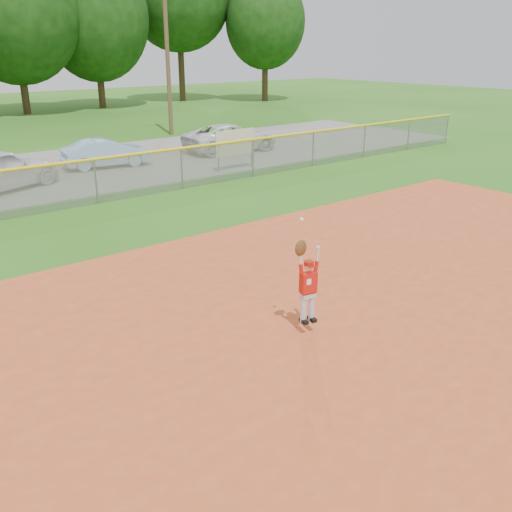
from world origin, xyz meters
The scene contains 9 objects.
ground centered at (0.00, 0.00, 0.00)m, with size 120.00×120.00×0.00m, color #296015.
clay_infield centered at (0.00, -3.00, 0.02)m, with size 24.00×16.00×0.04m, color #B44420.
parking_strip centered at (0.00, 16.00, 0.01)m, with size 44.00×10.00×0.03m, color slate.
car_blue centered at (2.84, 15.39, 0.64)m, with size 1.28×3.68×1.21m, color #83A9C3.
car_white_b centered at (9.35, 15.15, 0.70)m, with size 2.21×4.80×1.33m, color silver.
sponsor_sign centered at (6.85, 11.44, 1.13)m, with size 1.92×0.10×1.71m.
outfield_fence centered at (0.00, 10.00, 0.88)m, with size 40.06×0.10×1.55m.
power_lines centered at (1.00, 22.00, 4.68)m, with size 19.40×0.24×9.00m.
ballplayer centered at (-0.88, -1.07, 1.05)m, with size 0.53×0.27×2.01m.
Camera 1 is at (-7.46, -7.83, 5.04)m, focal length 40.00 mm.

